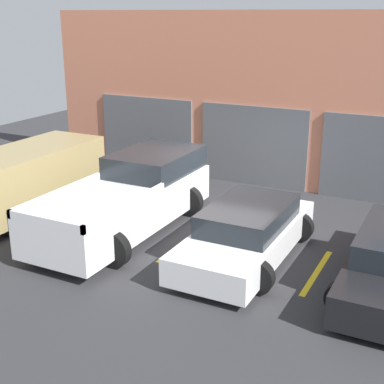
% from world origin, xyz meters
% --- Properties ---
extents(ground_plane, '(28.00, 28.00, 0.00)m').
position_xyz_m(ground_plane, '(0.00, 0.00, 0.00)').
color(ground_plane, '#2D2D30').
extents(shophouse_building, '(14.56, 0.68, 5.10)m').
position_xyz_m(shophouse_building, '(-0.01, 3.29, 2.50)').
color(shophouse_building, '#D17A5B').
rests_on(shophouse_building, ground).
extents(pickup_truck, '(2.47, 5.40, 1.67)m').
position_xyz_m(pickup_truck, '(-1.56, -1.69, 0.80)').
color(pickup_truck, white).
rests_on(pickup_truck, ground).
extents(sedan_white, '(2.18, 4.41, 1.18)m').
position_xyz_m(sedan_white, '(1.56, -1.94, 0.56)').
color(sedan_white, white).
rests_on(sedan_white, ground).
extents(sedan_side, '(2.23, 4.65, 1.66)m').
position_xyz_m(sedan_side, '(-4.67, -1.96, 0.90)').
color(sedan_side, '#9E8956').
rests_on(sedan_side, ground).
extents(parking_stripe_left, '(0.12, 2.20, 0.01)m').
position_xyz_m(parking_stripe_left, '(-3.12, -1.97, 0.00)').
color(parking_stripe_left, gold).
rests_on(parking_stripe_left, ground).
extents(parking_stripe_centre, '(0.12, 2.20, 0.01)m').
position_xyz_m(parking_stripe_centre, '(0.00, -1.97, 0.00)').
color(parking_stripe_centre, gold).
rests_on(parking_stripe_centre, ground).
extents(parking_stripe_right, '(0.12, 2.20, 0.01)m').
position_xyz_m(parking_stripe_right, '(3.12, -1.97, 0.00)').
color(parking_stripe_right, gold).
rests_on(parking_stripe_right, ground).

